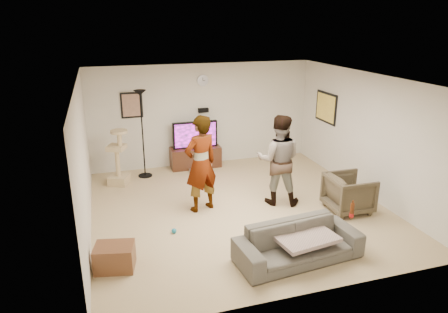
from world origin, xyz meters
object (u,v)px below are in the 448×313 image
object	(u,v)px
floor_lamp	(143,135)
tv_stand	(196,157)
armchair	(349,193)
beer_bottle	(352,211)
sofa	(298,243)
tv	(195,135)
person_right	(279,160)
side_table	(115,257)
cat_tree	(117,157)
person_left	(201,164)

from	to	relation	value
floor_lamp	tv_stand	bearing A→B (deg)	11.26
armchair	beer_bottle	bearing A→B (deg)	148.72
sofa	armchair	world-z (taller)	armchair
tv	armchair	world-z (taller)	tv
tv_stand	armchair	size ratio (longest dim) A/B	1.55
floor_lamp	sofa	world-z (taller)	floor_lamp
floor_lamp	person_right	xyz separation A→B (m)	(2.36, -2.22, -0.11)
sofa	beer_bottle	xyz separation A→B (m)	(0.89, -0.00, 0.41)
sofa	side_table	size ratio (longest dim) A/B	3.43
tv_stand	beer_bottle	size ratio (longest dim) A/B	4.90
cat_tree	person_left	xyz separation A→B (m)	(1.45, -1.77, 0.30)
tv	sofa	size ratio (longest dim) A/B	0.57
cat_tree	side_table	world-z (taller)	cat_tree
person_left	cat_tree	bearing A→B (deg)	-70.04
cat_tree	sofa	world-z (taller)	cat_tree
tv_stand	cat_tree	distance (m)	2.01
tv_stand	sofa	distance (m)	4.49
tv	sofa	bearing A→B (deg)	-82.98
person_right	side_table	world-z (taller)	person_right
cat_tree	side_table	xyz separation A→B (m)	(-0.25, -3.31, -0.44)
tv_stand	side_table	bearing A→B (deg)	-118.79
sofa	person_left	bearing A→B (deg)	109.30
floor_lamp	beer_bottle	size ratio (longest dim) A/B	8.08
side_table	tv	bearing A→B (deg)	61.21
person_right	armchair	world-z (taller)	person_right
beer_bottle	person_left	bearing A→B (deg)	131.54
cat_tree	sofa	bearing A→B (deg)	-57.92
person_left	beer_bottle	bearing A→B (deg)	112.17
floor_lamp	sofa	bearing A→B (deg)	-66.53
tv_stand	cat_tree	world-z (taller)	cat_tree
cat_tree	sofa	xyz separation A→B (m)	(2.43, -3.88, -0.35)
floor_lamp	person_right	bearing A→B (deg)	-43.23
tv	armchair	size ratio (longest dim) A/B	1.38
tv	floor_lamp	size ratio (longest dim) A/B	0.54
sofa	beer_bottle	size ratio (longest dim) A/B	7.72
cat_tree	person_left	bearing A→B (deg)	-50.67
beer_bottle	cat_tree	bearing A→B (deg)	130.55
beer_bottle	sofa	bearing A→B (deg)	180.00
tv	side_table	world-z (taller)	tv
sofa	armchair	bearing A→B (deg)	30.66
person_left	armchair	world-z (taller)	person_left
person_right	armchair	size ratio (longest dim) A/B	2.26
person_right	beer_bottle	xyz separation A→B (m)	(0.35, -1.98, -0.21)
tv_stand	tv	world-z (taller)	tv
person_left	sofa	size ratio (longest dim) A/B	0.97
floor_lamp	person_right	world-z (taller)	floor_lamp
cat_tree	sofa	size ratio (longest dim) A/B	0.65
tv_stand	tv	distance (m)	0.58
tv_stand	person_right	bearing A→B (deg)	-66.31
tv	sofa	distance (m)	4.52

